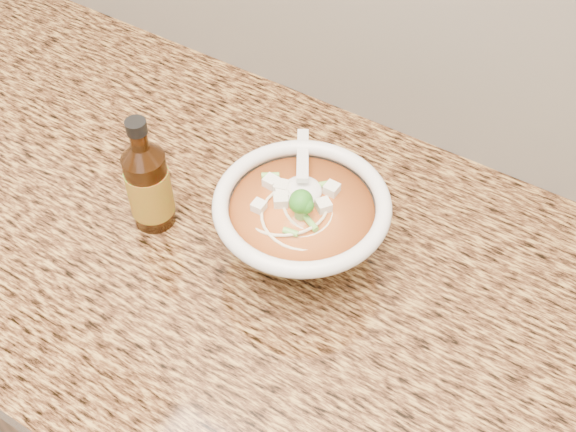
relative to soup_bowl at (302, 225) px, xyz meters
The scene contains 4 objects.
cabinet 0.53m from the soup_bowl, 150.41° to the right, with size 4.00×0.65×0.86m, color black.
counter_slab 0.09m from the soup_bowl, 150.41° to the right, with size 4.00×0.68×0.04m, color #A57D3C.
soup_bowl is the anchor object (origin of this frame).
hot_sauce_bottle 0.21m from the soup_bowl, 163.50° to the right, with size 0.07×0.07×0.18m.
Camera 1 is at (0.35, 1.20, 1.65)m, focal length 45.00 mm.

